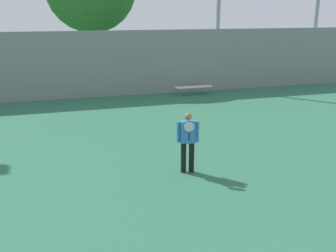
% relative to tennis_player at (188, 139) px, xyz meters
% --- Properties ---
extents(tennis_player, '(0.57, 0.46, 1.61)m').
position_rel_tennis_player_xyz_m(tennis_player, '(0.00, 0.00, 0.00)').
color(tennis_player, black).
rests_on(tennis_player, ground_plane).
extents(bench_courtside_far, '(1.89, 0.40, 0.43)m').
position_rel_tennis_player_xyz_m(bench_courtside_far, '(3.67, 9.33, -0.52)').
color(bench_courtside_far, white).
rests_on(bench_courtside_far, ground_plane).
extents(back_fence, '(32.94, 0.06, 3.21)m').
position_rel_tennis_player_xyz_m(back_fence, '(-0.33, 10.19, 0.69)').
color(back_fence, gray).
rests_on(back_fence, ground_plane).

